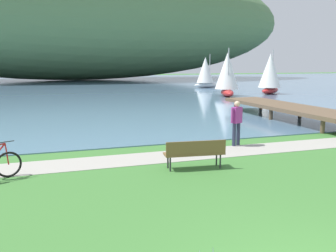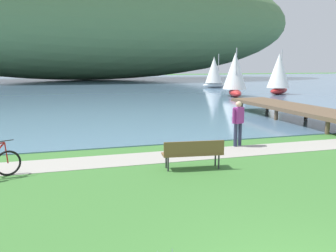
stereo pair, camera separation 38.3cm
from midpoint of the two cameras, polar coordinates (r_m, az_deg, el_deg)
The scene contains 9 objects.
bay_water at distance 53.24m, azimuth -12.93°, elevation 6.26°, with size 180.00×80.00×0.04m, color #5B7F9E.
distant_hillside at distance 70.72m, azimuth -12.78°, elevation 16.22°, with size 82.71×28.00×22.46m, color #567A4C.
shoreline_path at distance 12.18m, azimuth 0.16°, elevation -4.87°, with size 60.00×1.50×0.01m, color #A39E93.
park_bench_near_camera at distance 10.73m, azimuth 5.00°, elevation -4.10°, with size 1.84×0.68×0.88m.
person_at_shoreline at distance 13.85m, azimuth 11.75°, elevation 0.82°, with size 0.58×0.34×1.71m.
sailboat_nearest_to_shore at distance 38.12m, azimuth 17.30°, elevation 7.92°, with size 3.67×3.33×4.43m.
sailboat_mid_bay at distance 46.61m, azimuth 7.52°, elevation 8.43°, with size 3.60×2.14×4.23m.
sailboat_toward_hillside at distance 34.90m, azimuth 10.81°, elevation 8.07°, with size 2.85×3.94×4.46m.
pier_dock at distance 21.21m, azimuth 19.37°, elevation 2.75°, with size 2.40×10.00×0.80m.
Camera 2 is at (-3.20, -3.70, 3.09)m, focal length 38.77 mm.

